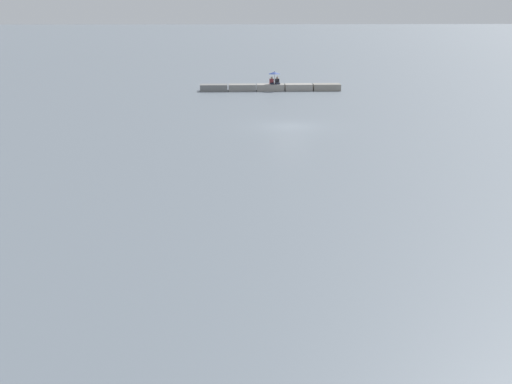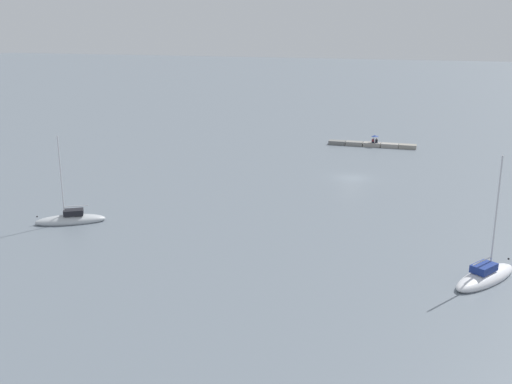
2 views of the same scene
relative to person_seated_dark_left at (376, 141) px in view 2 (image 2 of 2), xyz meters
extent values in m
plane|color=slate|center=(0.70, 21.39, -0.91)|extent=(500.00, 500.00, 0.00)
cube|color=gray|center=(-4.94, 0.00, -0.58)|extent=(2.71, 1.51, 0.66)
cube|color=gray|center=(-2.12, 0.00, -0.58)|extent=(2.71, 1.51, 0.66)
cube|color=gray|center=(0.70, 0.00, -0.58)|extent=(2.71, 1.51, 0.66)
cube|color=gray|center=(3.52, 0.00, -0.58)|extent=(2.71, 1.51, 0.66)
cube|color=slate|center=(6.34, 0.00, -0.58)|extent=(2.71, 1.51, 0.66)
cube|color=#1E2333|center=(-0.03, 0.19, -0.17)|extent=(0.43, 0.48, 0.16)
cube|color=#232328|center=(0.01, -0.08, 0.01)|extent=(0.43, 0.28, 0.52)
sphere|color=tan|center=(0.01, -0.08, 0.37)|extent=(0.22, 0.22, 0.22)
cube|color=#1E2333|center=(0.53, 0.18, -0.17)|extent=(0.43, 0.48, 0.16)
cube|color=maroon|center=(0.57, -0.10, 0.01)|extent=(0.43, 0.28, 0.52)
sphere|color=tan|center=(0.57, -0.10, 0.37)|extent=(0.22, 0.22, 0.22)
cylinder|color=black|center=(0.29, -0.05, 0.27)|extent=(0.02, 0.02, 1.05)
cone|color=navy|center=(0.29, -0.05, 0.85)|extent=(1.20, 1.20, 0.21)
sphere|color=black|center=(0.29, -0.05, 0.99)|extent=(0.05, 0.05, 0.05)
ellipsoid|color=silver|center=(-14.12, 50.68, -0.64)|extent=(5.84, 7.38, 1.27)
cube|color=navy|center=(-13.91, 50.99, 0.28)|extent=(2.20, 2.44, 0.58)
cylinder|color=silver|center=(-14.44, 50.18, 4.54)|extent=(0.13, 0.13, 9.09)
cylinder|color=silver|center=(-13.73, 51.27, 0.95)|extent=(1.50, 2.23, 0.10)
sphere|color=black|center=(-15.98, 47.82, 0.05)|extent=(0.17, 0.17, 0.17)
ellipsoid|color=#ADB2B7|center=(25.16, 47.88, -0.66)|extent=(6.94, 5.12, 1.18)
cube|color=black|center=(24.87, 47.71, 0.19)|extent=(2.25, 1.98, 0.54)
cylinder|color=silver|center=(25.64, 48.15, 3.95)|extent=(0.12, 0.12, 8.06)
cylinder|color=silver|center=(24.60, 47.55, 0.81)|extent=(2.13, 1.27, 0.09)
sphere|color=black|center=(27.90, 49.45, -0.03)|extent=(0.16, 0.16, 0.16)
camera|label=1|loc=(5.29, 71.64, 7.60)|focal=50.31mm
camera|label=2|loc=(-9.95, 98.31, 18.84)|focal=42.91mm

